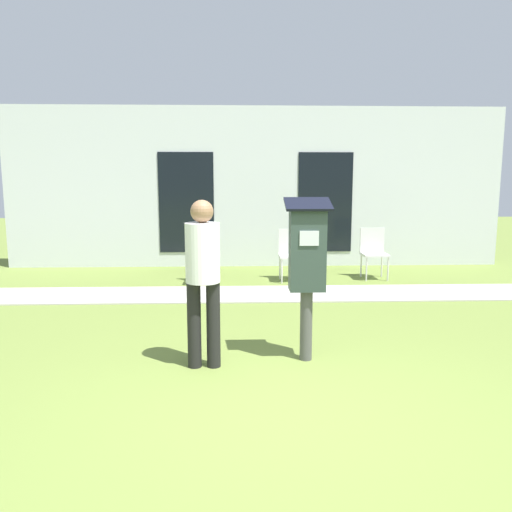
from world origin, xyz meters
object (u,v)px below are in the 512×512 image
object	(u,v)px
outdoor_chair_left	(205,252)
outdoor_chair_right	(373,249)
outdoor_chair_middle	(291,250)
parking_meter	(307,258)
person_standing	(203,270)

from	to	relation	value
outdoor_chair_left	outdoor_chair_right	bearing A→B (deg)	6.75
outdoor_chair_middle	outdoor_chair_right	bearing A→B (deg)	27.29
outdoor_chair_middle	outdoor_chair_right	size ratio (longest dim) A/B	1.00
outdoor_chair_left	outdoor_chair_middle	distance (m)	1.51
outdoor_chair_middle	outdoor_chair_right	world-z (taller)	same
outdoor_chair_left	outdoor_chair_middle	size ratio (longest dim) A/B	1.00
parking_meter	outdoor_chair_left	size ratio (longest dim) A/B	1.77
outdoor_chair_left	outdoor_chair_right	size ratio (longest dim) A/B	1.00
parking_meter	outdoor_chair_right	xyz separation A→B (m)	(1.77, 4.07, -0.49)
outdoor_chair_left	outdoor_chair_right	world-z (taller)	same
outdoor_chair_right	parking_meter	bearing A→B (deg)	-127.40
outdoor_chair_middle	parking_meter	bearing A→B (deg)	-72.04
outdoor_chair_middle	outdoor_chair_right	distance (m)	1.50
person_standing	outdoor_chair_middle	bearing A→B (deg)	64.27
person_standing	outdoor_chair_left	xyz separation A→B (m)	(-0.23, 3.90, -0.40)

